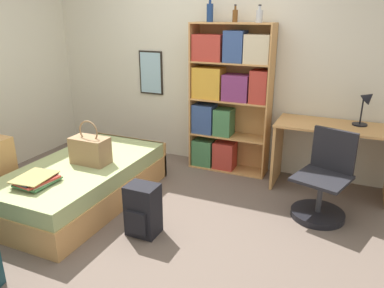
{
  "coord_description": "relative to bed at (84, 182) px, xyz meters",
  "views": [
    {
      "loc": [
        1.75,
        -2.79,
        1.9
      ],
      "look_at": [
        0.43,
        0.19,
        0.75
      ],
      "focal_mm": 35.0,
      "sensor_mm": 36.0,
      "label": 1
    }
  ],
  "objects": [
    {
      "name": "desk",
      "position": [
        2.34,
        1.3,
        0.32
      ],
      "size": [
        1.22,
        0.56,
        0.77
      ],
      "color": "tan",
      "rests_on": "ground_plane"
    },
    {
      "name": "handbag",
      "position": [
        0.09,
        0.04,
        0.36
      ],
      "size": [
        0.38,
        0.22,
        0.46
      ],
      "color": "#93704C",
      "rests_on": "bed"
    },
    {
      "name": "ground_plane",
      "position": [
        0.74,
        -0.02,
        -0.21
      ],
      "size": [
        14.0,
        14.0,
        0.0
      ],
      "primitive_type": "plane",
      "color": "#66564C"
    },
    {
      "name": "book_stack_on_bed",
      "position": [
        -0.05,
        -0.57,
        0.26
      ],
      "size": [
        0.33,
        0.39,
        0.08
      ],
      "color": "#334C84",
      "rests_on": "bed"
    },
    {
      "name": "bed",
      "position": [
        0.0,
        0.0,
        0.0
      ],
      "size": [
        0.99,
        1.87,
        0.43
      ],
      "color": "tan",
      "rests_on": "ground_plane"
    },
    {
      "name": "bottle_brown",
      "position": [
        1.13,
        1.46,
        1.65
      ],
      "size": [
        0.06,
        0.06,
        0.19
      ],
      "color": "brown",
      "rests_on": "bookcase"
    },
    {
      "name": "wall_back",
      "position": [
        0.74,
        1.63,
        1.09
      ],
      "size": [
        10.0,
        0.09,
        2.6
      ],
      "color": "beige",
      "rests_on": "ground_plane"
    },
    {
      "name": "bottle_green",
      "position": [
        0.83,
        1.44,
        1.69
      ],
      "size": [
        0.08,
        0.08,
        0.28
      ],
      "color": "navy",
      "rests_on": "bookcase"
    },
    {
      "name": "desk_lamp",
      "position": [
        2.61,
        1.4,
        0.8
      ],
      "size": [
        0.2,
        0.15,
        0.39
      ],
      "color": "black",
      "rests_on": "desk"
    },
    {
      "name": "backpack",
      "position": [
        0.89,
        -0.3,
        0.02
      ],
      "size": [
        0.28,
        0.25,
        0.47
      ],
      "color": "black",
      "rests_on": "ground_plane"
    },
    {
      "name": "bookcase",
      "position": [
        1.06,
        1.42,
        0.74
      ],
      "size": [
        0.97,
        0.31,
        1.79
      ],
      "color": "tan",
      "rests_on": "ground_plane"
    },
    {
      "name": "bottle_clear",
      "position": [
        1.43,
        1.38,
        1.65
      ],
      "size": [
        0.07,
        0.07,
        0.18
      ],
      "color": "#B7BCC1",
      "rests_on": "bookcase"
    },
    {
      "name": "desk_chair",
      "position": [
        2.32,
        0.69,
        0.05
      ],
      "size": [
        0.58,
        0.58,
        0.85
      ],
      "color": "black",
      "rests_on": "ground_plane"
    }
  ]
}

